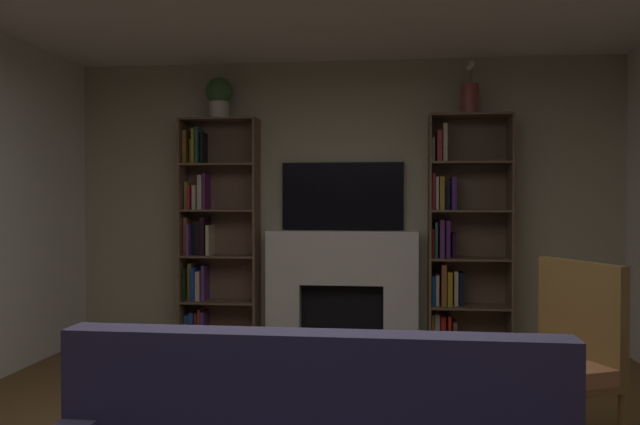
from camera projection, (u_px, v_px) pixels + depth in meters
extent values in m
cube|color=tan|center=(343.00, 204.00, 6.02)|extent=(5.14, 0.06, 2.65)
cube|color=white|center=(284.00, 316.00, 5.96)|extent=(0.31, 0.22, 0.60)
cube|color=white|center=(401.00, 318.00, 5.84)|extent=(0.31, 0.22, 0.60)
cube|color=white|center=(342.00, 258.00, 5.89)|extent=(1.38, 0.22, 0.49)
cube|color=black|center=(343.00, 315.00, 5.97)|extent=(0.76, 0.08, 0.60)
cube|color=#5B524D|center=(339.00, 354.00, 5.65)|extent=(1.48, 0.30, 0.03)
cube|color=black|center=(343.00, 196.00, 5.96)|extent=(1.12, 0.06, 0.62)
cube|color=brown|center=(183.00, 233.00, 6.02)|extent=(0.02, 0.29, 2.12)
cube|color=brown|center=(257.00, 233.00, 5.94)|extent=(0.02, 0.29, 2.12)
cube|color=brown|center=(224.00, 232.00, 6.12)|extent=(0.71, 0.02, 2.12)
cube|color=brown|center=(220.00, 346.00, 6.00)|extent=(0.68, 0.29, 0.02)
cube|color=#33558B|center=(189.00, 329.00, 6.08)|extent=(0.04, 0.17, 0.27)
cube|color=#224797|center=(194.00, 328.00, 6.05)|extent=(0.04, 0.21, 0.30)
cube|color=#B2261F|center=(198.00, 328.00, 6.07)|extent=(0.02, 0.17, 0.30)
cube|color=brown|center=(201.00, 326.00, 6.06)|extent=(0.02, 0.17, 0.33)
cube|color=#5C337F|center=(205.00, 328.00, 6.04)|extent=(0.03, 0.20, 0.31)
cube|color=brown|center=(220.00, 302.00, 6.00)|extent=(0.68, 0.29, 0.02)
cube|color=black|center=(187.00, 284.00, 6.05)|extent=(0.02, 0.22, 0.30)
cube|color=olive|center=(192.00, 281.00, 6.07)|extent=(0.04, 0.16, 0.34)
cube|color=navy|center=(195.00, 283.00, 6.04)|extent=(0.04, 0.21, 0.31)
cube|color=beige|center=(200.00, 285.00, 6.04)|extent=(0.04, 0.21, 0.27)
cube|color=#58347D|center=(205.00, 282.00, 6.04)|extent=(0.03, 0.19, 0.32)
cube|color=brown|center=(220.00, 256.00, 5.99)|extent=(0.68, 0.29, 0.02)
cube|color=#98553B|center=(188.00, 236.00, 6.05)|extent=(0.03, 0.19, 0.35)
cube|color=#623C7C|center=(191.00, 239.00, 6.03)|extent=(0.03, 0.23, 0.28)
cube|color=black|center=(197.00, 238.00, 6.06)|extent=(0.03, 0.16, 0.31)
cube|color=black|center=(200.00, 238.00, 6.03)|extent=(0.04, 0.20, 0.31)
cube|color=black|center=(205.00, 236.00, 6.01)|extent=(0.04, 0.23, 0.35)
cube|color=beige|center=(210.00, 240.00, 6.02)|extent=(0.03, 0.21, 0.28)
cube|color=brown|center=(220.00, 210.00, 5.98)|extent=(0.68, 0.29, 0.02)
cube|color=#A68A3B|center=(188.00, 196.00, 6.06)|extent=(0.03, 0.16, 0.25)
cube|color=red|center=(192.00, 198.00, 6.04)|extent=(0.02, 0.20, 0.22)
cube|color=beige|center=(196.00, 197.00, 6.03)|extent=(0.03, 0.20, 0.22)
cube|color=beige|center=(202.00, 192.00, 6.04)|extent=(0.04, 0.17, 0.32)
cube|color=#622464|center=(207.00, 191.00, 6.02)|extent=(0.02, 0.20, 0.33)
cube|color=brown|center=(220.00, 165.00, 5.97)|extent=(0.68, 0.29, 0.02)
cube|color=brown|center=(188.00, 148.00, 6.02)|extent=(0.04, 0.22, 0.31)
cube|color=#A3892D|center=(194.00, 152.00, 6.04)|extent=(0.03, 0.17, 0.23)
cube|color=olive|center=(196.00, 147.00, 6.00)|extent=(0.02, 0.24, 0.32)
cube|color=#336454|center=(200.00, 146.00, 6.01)|extent=(0.02, 0.21, 0.34)
cube|color=black|center=(204.00, 148.00, 6.03)|extent=(0.02, 0.17, 0.29)
cube|color=brown|center=(219.00, 120.00, 5.96)|extent=(0.68, 0.29, 0.02)
cube|color=brown|center=(429.00, 235.00, 5.74)|extent=(0.02, 0.34, 2.12)
cube|color=brown|center=(510.00, 235.00, 5.66)|extent=(0.02, 0.34, 2.12)
cube|color=brown|center=(467.00, 234.00, 5.86)|extent=(0.71, 0.02, 2.12)
cube|color=brown|center=(469.00, 353.00, 5.72)|extent=(0.68, 0.34, 0.02)
cube|color=olive|center=(432.00, 332.00, 5.79)|extent=(0.02, 0.24, 0.33)
cube|color=beige|center=(437.00, 331.00, 5.81)|extent=(0.04, 0.19, 0.33)
cube|color=red|center=(443.00, 333.00, 5.79)|extent=(0.04, 0.21, 0.31)
cube|color=red|center=(449.00, 333.00, 5.77)|extent=(0.02, 0.24, 0.33)
cube|color=brown|center=(454.00, 335.00, 5.79)|extent=(0.04, 0.19, 0.27)
cube|color=brown|center=(469.00, 307.00, 5.71)|extent=(0.68, 0.34, 0.02)
cube|color=#1A4F8A|center=(433.00, 290.00, 5.79)|extent=(0.03, 0.22, 0.26)
cube|color=beige|center=(437.00, 289.00, 5.78)|extent=(0.03, 0.22, 0.27)
cube|color=brown|center=(443.00, 284.00, 5.76)|extent=(0.04, 0.25, 0.37)
cube|color=#A38320|center=(449.00, 288.00, 5.76)|extent=(0.04, 0.25, 0.30)
cube|color=beige|center=(455.00, 287.00, 5.78)|extent=(0.03, 0.20, 0.30)
cube|color=black|center=(461.00, 288.00, 5.77)|extent=(0.04, 0.20, 0.29)
cube|color=brown|center=(469.00, 259.00, 5.71)|extent=(0.68, 0.34, 0.02)
cube|color=#A41F25|center=(433.00, 243.00, 5.79)|extent=(0.02, 0.21, 0.25)
cube|color=#2F6843|center=(436.00, 240.00, 5.77)|extent=(0.02, 0.24, 0.31)
cube|color=#552664|center=(441.00, 238.00, 5.74)|extent=(0.04, 0.28, 0.34)
cube|color=#60246D|center=(447.00, 239.00, 5.76)|extent=(0.04, 0.23, 0.33)
cube|color=black|center=(453.00, 245.00, 5.76)|extent=(0.03, 0.22, 0.22)
cube|color=brown|center=(469.00, 211.00, 5.70)|extent=(0.68, 0.34, 0.02)
cube|color=#A62530|center=(433.00, 192.00, 5.76)|extent=(0.03, 0.25, 0.32)
cube|color=beige|center=(437.00, 193.00, 5.76)|extent=(0.02, 0.23, 0.29)
cube|color=olive|center=(441.00, 193.00, 5.75)|extent=(0.04, 0.24, 0.29)
cube|color=black|center=(447.00, 198.00, 5.77)|extent=(0.04, 0.19, 0.22)
cube|color=#4C2579|center=(453.00, 194.00, 5.76)|extent=(0.04, 0.20, 0.29)
cube|color=brown|center=(470.00, 163.00, 5.69)|extent=(0.68, 0.34, 0.02)
cube|color=beige|center=(433.00, 150.00, 5.77)|extent=(0.02, 0.20, 0.22)
cube|color=#A42F34|center=(439.00, 147.00, 5.74)|extent=(0.04, 0.25, 0.27)
cube|color=beige|center=(444.00, 143.00, 5.76)|extent=(0.04, 0.21, 0.34)
cube|color=brown|center=(470.00, 116.00, 5.68)|extent=(0.68, 0.34, 0.02)
cylinder|color=beige|center=(219.00, 110.00, 5.96)|extent=(0.18, 0.18, 0.16)
sphere|color=#3B6534|center=(219.00, 91.00, 5.95)|extent=(0.25, 0.25, 0.25)
cylinder|color=#97413B|center=(470.00, 100.00, 5.70)|extent=(0.15, 0.15, 0.27)
cylinder|color=#4C7F3F|center=(469.00, 76.00, 5.69)|extent=(0.01, 0.01, 0.15)
sphere|color=white|center=(469.00, 67.00, 5.69)|extent=(0.05, 0.05, 0.05)
cylinder|color=#4C7F3F|center=(472.00, 74.00, 5.69)|extent=(0.01, 0.01, 0.18)
sphere|color=white|center=(472.00, 63.00, 5.68)|extent=(0.06, 0.06, 0.06)
cube|color=#524B6F|center=(313.00, 396.00, 2.39)|extent=(1.89, 0.17, 0.47)
cylinder|color=brown|center=(546.00, 393.00, 3.85)|extent=(0.04, 0.04, 0.43)
cylinder|color=brown|center=(471.00, 402.00, 3.69)|extent=(0.04, 0.04, 0.43)
cube|color=#BC7B4C|center=(542.00, 366.00, 3.48)|extent=(0.77, 0.82, 0.08)
cube|color=brown|center=(542.00, 378.00, 3.48)|extent=(0.77, 0.82, 0.04)
cube|color=brown|center=(580.00, 316.00, 3.55)|extent=(0.33, 0.61, 0.60)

